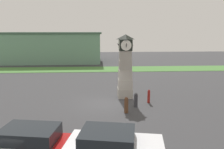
# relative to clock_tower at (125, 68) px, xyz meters

# --- Properties ---
(ground_plane) EXTENTS (86.12, 86.12, 0.00)m
(ground_plane) POSITION_rel_clock_tower_xyz_m (-1.78, -1.67, -2.57)
(ground_plane) COLOR #38383A
(clock_tower) EXTENTS (1.37, 1.31, 5.42)m
(clock_tower) POSITION_rel_clock_tower_xyz_m (0.00, 0.00, 0.00)
(clock_tower) COLOR #9D988E
(clock_tower) RESTS_ON ground_plane
(bollard_near_tower) EXTENTS (0.21, 0.21, 1.09)m
(bollard_near_tower) POSITION_rel_clock_tower_xyz_m (1.74, -1.66, -2.02)
(bollard_near_tower) COLOR maroon
(bollard_near_tower) RESTS_ON ground_plane
(bollard_mid_row) EXTENTS (0.28, 0.28, 1.10)m
(bollard_mid_row) POSITION_rel_clock_tower_xyz_m (0.54, -2.59, -2.01)
(bollard_mid_row) COLOR #333338
(bollard_mid_row) RESTS_ON ground_plane
(bollard_far_row) EXTENTS (0.28, 0.28, 1.16)m
(bollard_far_row) POSITION_rel_clock_tower_xyz_m (-0.33, -3.74, -1.98)
(bollard_far_row) COLOR brown
(bollard_far_row) RESTS_ON ground_plane
(car_near_tower) EXTENTS (4.63, 2.43, 1.54)m
(car_near_tower) POSITION_rel_clock_tower_xyz_m (-5.04, -9.24, -1.79)
(car_near_tower) COLOR #A51111
(car_near_tower) RESTS_ON ground_plane
(car_by_building) EXTENTS (4.45, 2.67, 1.53)m
(car_by_building) POSITION_rel_clock_tower_xyz_m (-1.63, -9.69, -1.78)
(car_by_building) COLOR silver
(car_by_building) RESTS_ON ground_plane
(pedestrian_crossing_lot) EXTENTS (0.44, 0.31, 1.57)m
(pedestrian_crossing_lot) POSITION_rel_clock_tower_xyz_m (0.69, 3.27, -1.68)
(pedestrian_crossing_lot) COLOR gold
(pedestrian_crossing_lot) RESTS_ON ground_plane
(warehouse_blue_far) EXTENTS (18.00, 9.38, 5.46)m
(warehouse_blue_far) POSITION_rel_clock_tower_xyz_m (-10.82, 23.10, 0.17)
(warehouse_blue_far) COLOR gray
(warehouse_blue_far) RESTS_ON ground_plane
(grass_verge_far) EXTENTS (51.67, 4.64, 0.04)m
(grass_verge_far) POSITION_rel_clock_tower_xyz_m (-5.19, 14.12, -2.55)
(grass_verge_far) COLOR #477A38
(grass_verge_far) RESTS_ON ground_plane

